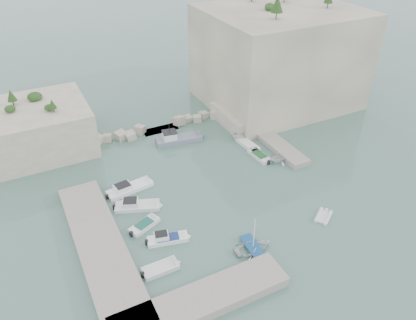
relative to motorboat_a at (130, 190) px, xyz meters
name	(u,v)px	position (x,y,z in m)	size (l,w,h in m)	color
ground	(229,202)	(10.72, -8.24, 0.00)	(400.00, 400.00, 0.00)	#4A6F64
cliff_east	(279,57)	(33.72, 14.76, 8.50)	(26.00, 22.00, 17.00)	beige
cliff_terrace	(244,115)	(23.72, 9.76, 1.25)	(8.00, 10.00, 2.50)	beige
outcrop_west	(35,128)	(-9.28, 16.76, 3.50)	(16.00, 14.00, 7.00)	beige
quay_west	(101,247)	(-6.28, -9.24, 0.55)	(5.00, 24.00, 1.10)	#9E9689
quay_south	(202,301)	(0.72, -20.74, 0.55)	(18.00, 4.00, 1.10)	#9E9689
ledge_east	(272,140)	(24.22, 1.76, 0.40)	(3.00, 16.00, 0.80)	#9E9689
breakwater	(160,126)	(9.72, 13.76, 0.70)	(28.00, 3.00, 1.40)	beige
motorboat_a	(130,190)	(0.00, 0.00, 0.00)	(6.91, 2.06, 1.40)	white
motorboat_b	(138,208)	(-0.26, -3.99, 0.00)	(6.16, 2.02, 1.40)	silver
motorboat_c	(145,227)	(-0.67, -7.77, 0.00)	(4.28, 1.55, 0.70)	silver
motorboat_d	(168,241)	(0.97, -11.21, 0.00)	(5.16, 1.54, 1.40)	white
motorboat_e	(161,270)	(-1.35, -14.89, 0.00)	(4.26, 1.74, 0.70)	silver
rowboat	(253,250)	(9.03, -16.81, 0.00)	(3.15, 4.41, 0.91)	white
inflatable_dinghy	(323,218)	(19.67, -16.18, 0.00)	(3.08, 1.50, 0.44)	silver
tender_east_a	(278,162)	(21.91, -3.35, 0.00)	(2.75, 3.18, 1.68)	silver
tender_east_b	(259,157)	(20.03, -1.13, 0.00)	(4.67, 1.59, 0.70)	silver
tender_east_c	(248,146)	(20.19, 2.54, 0.00)	(5.22, 1.69, 0.70)	silver
tender_east_d	(243,138)	(20.73, 4.95, 0.00)	(1.54, 4.09, 1.58)	silver
work_boat	(179,142)	(10.99, 8.70, 0.00)	(8.11, 2.40, 2.20)	slate
rowboat_mast	(254,233)	(9.03, -16.81, 2.56)	(0.10, 0.10, 4.20)	white
vegetation	(254,4)	(28.55, 16.16, 17.93)	(53.48, 13.88, 13.40)	#1E4219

